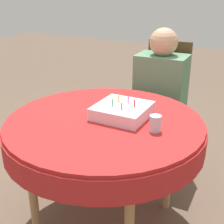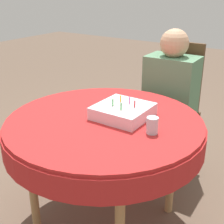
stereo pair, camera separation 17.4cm
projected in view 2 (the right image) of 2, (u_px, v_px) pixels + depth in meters
ground_plane at (105, 219)px, 2.03m from camera, size 12.00×12.00×0.00m
dining_table at (104, 132)px, 1.79m from camera, size 1.13×1.13×0.71m
chair at (173, 104)px, 2.46m from camera, size 0.39×0.39×1.01m
person at (170, 89)px, 2.33m from camera, size 0.38×0.35×1.13m
birthday_cake at (123, 111)px, 1.77m from camera, size 0.29×0.29×0.11m
drinking_glass at (152, 125)px, 1.58m from camera, size 0.06×0.06×0.09m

